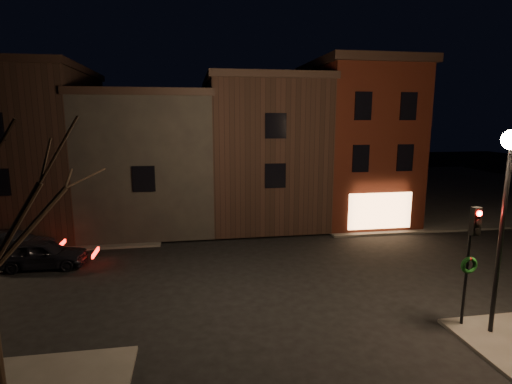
# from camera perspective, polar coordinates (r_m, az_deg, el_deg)

# --- Properties ---
(ground) EXTENTS (120.00, 120.00, 0.00)m
(ground) POSITION_cam_1_polar(r_m,az_deg,el_deg) (18.19, 1.65, -11.90)
(ground) COLOR black
(ground) RESTS_ON ground
(sidewalk_far_right) EXTENTS (30.00, 30.00, 0.12)m
(sidewalk_far_right) POSITION_cam_1_polar(r_m,az_deg,el_deg) (43.83, 22.76, 0.63)
(sidewalk_far_right) COLOR #2D2B28
(sidewalk_far_right) RESTS_ON ground
(corner_building) EXTENTS (6.50, 8.50, 10.50)m
(corner_building) POSITION_cam_1_polar(r_m,az_deg,el_deg) (28.36, 14.08, 7.08)
(corner_building) COLOR #3D130A
(corner_building) RESTS_ON ground
(row_building_a) EXTENTS (7.30, 10.30, 9.40)m
(row_building_a) POSITION_cam_1_polar(r_m,az_deg,el_deg) (27.50, 0.56, 6.11)
(row_building_a) COLOR black
(row_building_a) RESTS_ON ground
(row_building_b) EXTENTS (7.80, 10.30, 8.40)m
(row_building_b) POSITION_cam_1_polar(r_m,az_deg,el_deg) (27.24, -14.69, 4.67)
(row_building_b) COLOR black
(row_building_b) RESTS_ON ground
(row_building_c) EXTENTS (7.30, 10.30, 9.90)m
(row_building_c) POSITION_cam_1_polar(r_m,az_deg,el_deg) (28.76, -29.36, 5.47)
(row_building_c) COLOR black
(row_building_c) RESTS_ON ground
(street_lamp_near) EXTENTS (0.60, 0.60, 6.48)m
(street_lamp_near) POSITION_cam_1_polar(r_m,az_deg,el_deg) (14.25, 32.32, 1.82)
(street_lamp_near) COLOR black
(street_lamp_near) RESTS_ON sidewalk_near_right
(traffic_signal) EXTENTS (0.58, 0.38, 4.05)m
(traffic_signal) POSITION_cam_1_polar(r_m,az_deg,el_deg) (14.71, 28.38, -7.06)
(traffic_signal) COLOR black
(traffic_signal) RESTS_ON sidewalk_near_right
(parked_car_a) EXTENTS (4.01, 1.74, 1.35)m
(parked_car_a) POSITION_cam_1_polar(r_m,az_deg,el_deg) (21.39, -28.20, -7.80)
(parked_car_a) COLOR black
(parked_car_a) RESTS_ON ground
(parked_car_b) EXTENTS (4.17, 1.76, 1.34)m
(parked_car_b) POSITION_cam_1_polar(r_m,az_deg,el_deg) (23.54, -31.56, -6.53)
(parked_car_b) COLOR black
(parked_car_b) RESTS_ON ground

